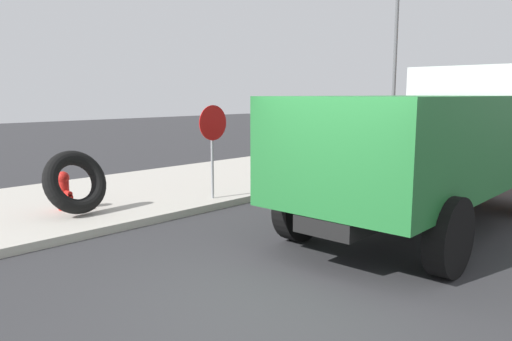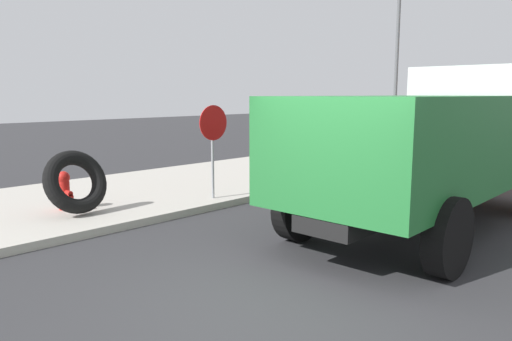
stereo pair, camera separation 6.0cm
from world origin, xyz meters
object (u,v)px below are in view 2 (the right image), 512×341
object	(u,v)px
loose_tire	(76,182)
dump_truck_green	(437,139)
stop_sign	(213,134)
street_light_pole	(396,64)
fire_hydrant	(64,189)

from	to	relation	value
loose_tire	dump_truck_green	world-z (taller)	dump_truck_green
stop_sign	street_light_pole	size ratio (longest dim) A/B	0.31
loose_tire	dump_truck_green	size ratio (longest dim) A/B	0.18
fire_hydrant	street_light_pole	size ratio (longest dim) A/B	0.12
fire_hydrant	loose_tire	bearing A→B (deg)	-91.11
loose_tire	fire_hydrant	bearing A→B (deg)	88.89
fire_hydrant	stop_sign	world-z (taller)	stop_sign
fire_hydrant	dump_truck_green	xyz separation A→B (m)	(4.56, -5.52, 1.05)
loose_tire	stop_sign	xyz separation A→B (m)	(2.78, -0.78, 0.79)
fire_hydrant	stop_sign	size ratio (longest dim) A/B	0.38
fire_hydrant	stop_sign	distance (m)	3.23
stop_sign	dump_truck_green	bearing A→B (deg)	-66.84
stop_sign	dump_truck_green	xyz separation A→B (m)	(1.79, -4.19, 0.05)
stop_sign	loose_tire	bearing A→B (deg)	164.31
street_light_pole	stop_sign	bearing A→B (deg)	-178.71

